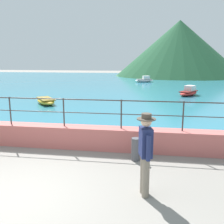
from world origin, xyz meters
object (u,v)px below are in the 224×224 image
bollard (136,149)px  boat_3 (144,80)px  boat_1 (46,101)px  boat_2 (189,92)px  person_walking (145,151)px

bollard → boat_3: size_ratio=0.26×
bollard → boat_3: 24.78m
boat_1 → boat_2: 10.79m
boat_3 → bollard: bearing=-88.9°
boat_2 → boat_3: bearing=108.0°
bollard → boat_3: (-0.46, 24.78, 0.00)m
bollard → boat_2: 13.66m
bollard → boat_1: size_ratio=0.27×
bollard → boat_3: bearing=91.1°
boat_1 → boat_3: (5.66, 16.81, 0.07)m
boat_2 → boat_1: bearing=-150.6°
boat_2 → boat_3: 12.10m
bollard → boat_1: (-6.13, 7.96, -0.07)m
person_walking → boat_1: size_ratio=0.74×
person_walking → boat_3: size_ratio=0.71×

